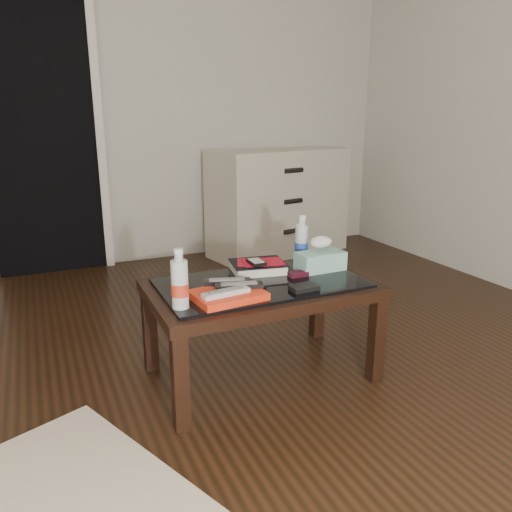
{
  "coord_description": "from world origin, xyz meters",
  "views": [
    {
      "loc": [
        -0.49,
        -1.59,
        1.19
      ],
      "look_at": [
        0.42,
        0.45,
        0.55
      ],
      "focal_mm": 35.0,
      "sensor_mm": 36.0,
      "label": 1
    }
  ],
  "objects_px": {
    "textbook": "(258,267)",
    "water_bottle_right": "(301,239)",
    "coffee_table": "(261,295)",
    "dresser": "(279,202)",
    "tissue_box": "(320,261)",
    "water_bottle_left": "(180,279)"
  },
  "relations": [
    {
      "from": "coffee_table",
      "to": "textbook",
      "type": "height_order",
      "value": "textbook"
    },
    {
      "from": "water_bottle_right",
      "to": "textbook",
      "type": "bearing_deg",
      "value": -166.88
    },
    {
      "from": "tissue_box",
      "to": "dresser",
      "type": "bearing_deg",
      "value": 67.08
    },
    {
      "from": "coffee_table",
      "to": "tissue_box",
      "type": "xyz_separation_m",
      "value": [
        0.33,
        0.04,
        0.11
      ]
    },
    {
      "from": "dresser",
      "to": "water_bottle_right",
      "type": "height_order",
      "value": "dresser"
    },
    {
      "from": "water_bottle_right",
      "to": "tissue_box",
      "type": "bearing_deg",
      "value": -85.73
    },
    {
      "from": "dresser",
      "to": "tissue_box",
      "type": "height_order",
      "value": "dresser"
    },
    {
      "from": "textbook",
      "to": "water_bottle_right",
      "type": "xyz_separation_m",
      "value": [
        0.27,
        0.06,
        0.1
      ]
    },
    {
      "from": "coffee_table",
      "to": "water_bottle_left",
      "type": "xyz_separation_m",
      "value": [
        -0.42,
        -0.15,
        0.18
      ]
    },
    {
      "from": "textbook",
      "to": "water_bottle_right",
      "type": "bearing_deg",
      "value": 22.68
    },
    {
      "from": "water_bottle_right",
      "to": "tissue_box",
      "type": "xyz_separation_m",
      "value": [
        0.01,
        -0.17,
        -0.07
      ]
    },
    {
      "from": "coffee_table",
      "to": "water_bottle_right",
      "type": "xyz_separation_m",
      "value": [
        0.32,
        0.21,
        0.18
      ]
    },
    {
      "from": "coffee_table",
      "to": "water_bottle_left",
      "type": "height_order",
      "value": "water_bottle_left"
    },
    {
      "from": "water_bottle_left",
      "to": "tissue_box",
      "type": "height_order",
      "value": "water_bottle_left"
    },
    {
      "from": "coffee_table",
      "to": "dresser",
      "type": "distance_m",
      "value": 2.16
    },
    {
      "from": "dresser",
      "to": "tissue_box",
      "type": "xyz_separation_m",
      "value": [
        -0.71,
        -1.85,
        0.06
      ]
    },
    {
      "from": "dresser",
      "to": "tissue_box",
      "type": "distance_m",
      "value": 1.98
    },
    {
      "from": "water_bottle_left",
      "to": "water_bottle_right",
      "type": "distance_m",
      "value": 0.82
    },
    {
      "from": "coffee_table",
      "to": "dresser",
      "type": "height_order",
      "value": "dresser"
    },
    {
      "from": "textbook",
      "to": "water_bottle_right",
      "type": "relative_size",
      "value": 1.05
    },
    {
      "from": "coffee_table",
      "to": "tissue_box",
      "type": "height_order",
      "value": "tissue_box"
    },
    {
      "from": "textbook",
      "to": "tissue_box",
      "type": "xyz_separation_m",
      "value": [
        0.28,
        -0.1,
        0.02
      ]
    }
  ]
}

